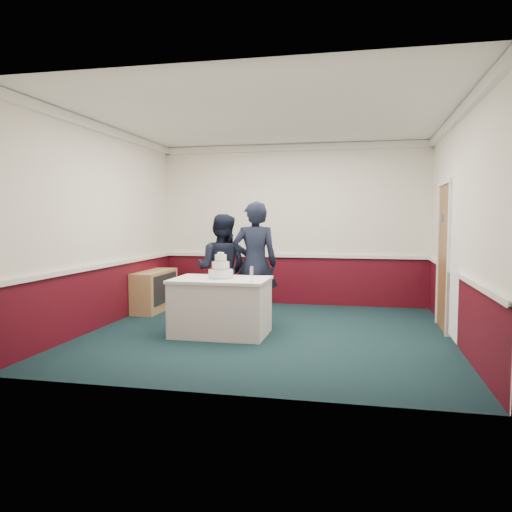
% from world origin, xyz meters
% --- Properties ---
extents(ground, '(5.00, 5.00, 0.00)m').
position_xyz_m(ground, '(0.00, 0.00, 0.00)').
color(ground, '#132C2F').
rests_on(ground, ground).
extents(room_shell, '(5.00, 5.00, 3.00)m').
position_xyz_m(room_shell, '(0.08, 0.61, 1.97)').
color(room_shell, white).
rests_on(room_shell, ground).
extents(sideboard, '(0.41, 1.20, 0.70)m').
position_xyz_m(sideboard, '(-2.28, 1.33, 0.35)').
color(sideboard, tan).
rests_on(sideboard, ground).
extents(cake_table, '(1.32, 0.92, 0.79)m').
position_xyz_m(cake_table, '(-0.62, -0.21, 0.40)').
color(cake_table, white).
rests_on(cake_table, ground).
extents(wedding_cake, '(0.35, 0.35, 0.36)m').
position_xyz_m(wedding_cake, '(-0.62, -0.21, 0.90)').
color(wedding_cake, white).
rests_on(wedding_cake, cake_table).
extents(cake_knife, '(0.06, 0.22, 0.00)m').
position_xyz_m(cake_knife, '(-0.65, -0.41, 0.79)').
color(cake_knife, silver).
rests_on(cake_knife, cake_table).
extents(champagne_flute, '(0.05, 0.05, 0.21)m').
position_xyz_m(champagne_flute, '(-0.12, -0.49, 0.93)').
color(champagne_flute, silver).
rests_on(champagne_flute, cake_table).
extents(person_man, '(0.87, 0.70, 1.68)m').
position_xyz_m(person_man, '(-0.82, 0.53, 0.84)').
color(person_man, black).
rests_on(person_man, ground).
extents(person_woman, '(0.77, 0.60, 1.87)m').
position_xyz_m(person_woman, '(-0.29, 0.49, 0.94)').
color(person_woman, black).
rests_on(person_woman, ground).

